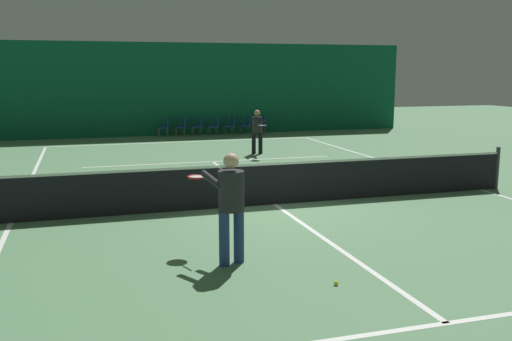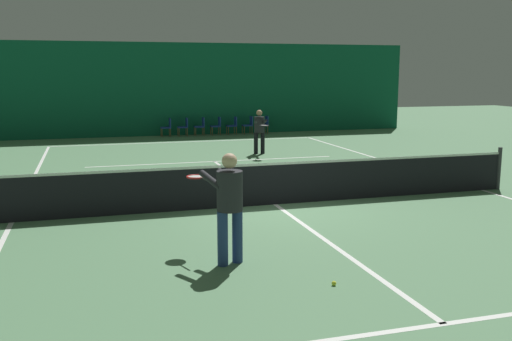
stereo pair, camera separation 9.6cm
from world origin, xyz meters
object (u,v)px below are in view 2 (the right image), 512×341
courtside_chair_3 (217,125)px  courtside_chair_0 (167,126)px  player_near (228,200)px  courtside_chair_1 (184,126)px  courtside_chair_5 (249,124)px  courtside_chair_2 (201,125)px  tennis_net (275,182)px  courtside_chair_6 (264,123)px  tennis_ball (334,283)px  player_far (260,128)px  courtside_chair_4 (233,124)px

courtside_chair_3 → courtside_chair_0: bearing=-90.0°
player_near → courtside_chair_3: size_ratio=2.07×
courtside_chair_1 → courtside_chair_5: (3.08, 0.00, 0.00)m
player_near → courtside_chair_1: size_ratio=2.07×
courtside_chair_5 → courtside_chair_2: bearing=-90.0°
tennis_net → courtside_chair_5: (3.33, 14.06, -0.03)m
player_near → courtside_chair_1: bearing=-26.6°
courtside_chair_0 → courtside_chair_1: (0.77, 0.00, 0.00)m
courtside_chair_3 → courtside_chair_5: size_ratio=1.00×
courtside_chair_2 → courtside_chair_6: size_ratio=1.00×
courtside_chair_6 → tennis_ball: (-4.85, -18.95, -0.45)m
player_near → courtside_chair_3: bearing=-31.5°
player_near → tennis_ball: (1.19, -1.34, -0.98)m
courtside_chair_6 → tennis_ball: courtside_chair_6 is taller
player_near → player_far: player_near is taller
courtside_chair_2 → tennis_ball: courtside_chair_2 is taller
tennis_net → player_near: bearing=-118.6°
courtside_chair_0 → tennis_ball: size_ratio=12.73×
player_far → courtside_chair_5: 6.58m
tennis_net → courtside_chair_6: size_ratio=14.29×
courtside_chair_3 → courtside_chair_5: same height
tennis_net → player_far: player_far is taller
player_far → courtside_chair_0: (-2.45, 6.41, -0.44)m
tennis_net → player_near: 4.08m
courtside_chair_0 → courtside_chair_4: (3.08, 0.00, 0.00)m
tennis_net → courtside_chair_2: (1.02, 14.06, -0.03)m
tennis_ball → courtside_chair_1: bearing=87.0°
courtside_chair_1 → courtside_chair_3: size_ratio=1.00×
courtside_chair_5 → tennis_ball: courtside_chair_5 is taller
courtside_chair_3 → courtside_chair_5: bearing=90.0°
player_near → courtside_chair_1: 17.76m
player_far → courtside_chair_1: (-1.68, 6.41, -0.44)m
courtside_chair_4 → courtside_chair_1: bearing=-90.0°
courtside_chair_3 → player_near: bearing=-11.9°
courtside_chair_2 → courtside_chair_6: (3.08, 0.00, 0.00)m
courtside_chair_2 → courtside_chair_4: same height
courtside_chair_1 → courtside_chair_2: 0.77m
courtside_chair_0 → courtside_chair_6: bearing=90.0°
courtside_chair_1 → tennis_ball: 18.98m
player_far → tennis_ball: player_far is taller
player_far → courtside_chair_1: 6.64m
player_near → courtside_chair_0: size_ratio=2.07×
courtside_chair_1 → tennis_net: bearing=-1.0°
tennis_net → courtside_chair_0: 14.06m
tennis_net → courtside_chair_5: 14.44m
player_far → courtside_chair_4: bearing=-178.9°
courtside_chair_3 → courtside_chair_6: bearing=90.0°
player_near → courtside_chair_6: player_near is taller
player_near → tennis_ball: bearing=-158.0°
player_far → courtside_chair_1: player_far is taller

